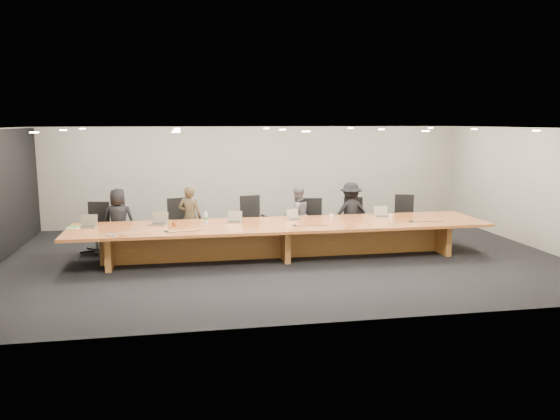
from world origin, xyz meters
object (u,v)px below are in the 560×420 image
Objects in this scene: person_c at (297,215)px; amber_mug at (174,224)px; chair_far_right at (404,217)px; water_bottle at (206,218)px; person_a at (119,220)px; chair_left at (181,223)px; chair_mid_right at (313,221)px; laptop_e at (382,212)px; av_box at (111,235)px; mic_left at (166,231)px; laptop_b at (158,219)px; laptop_d at (295,215)px; chair_mid_left at (254,220)px; chair_right at (354,220)px; person_d at (351,213)px; mic_right at (411,221)px; paper_cup_far at (391,216)px; person_b at (190,217)px; chair_far_left at (96,227)px; mic_center at (295,225)px; laptop_c at (234,217)px; conference_table at (282,234)px; laptop_a at (87,221)px; paper_cup_near at (331,216)px.

person_c is 14.20× the size of amber_mug.
chair_far_right reaches higher than water_bottle.
person_a is 14.67× the size of amber_mug.
chair_left is at bearing -161.24° from chair_far_right.
laptop_e is at bearing -23.67° from chair_mid_right.
av_box is 1.05m from mic_left.
laptop_b is at bearing -151.47° from chair_far_right.
chair_mid_left is at bearing 111.39° from laptop_d.
water_bottle is (-3.65, -0.96, 0.32)m from chair_right.
person_a is 5.46m from person_d.
chair_right is 8.61× the size of mic_right.
person_c reaches higher than chair_mid_right.
paper_cup_far is 0.76× the size of mic_left.
person_a reaches higher than chair_far_right.
amber_mug is (-2.90, -1.18, 0.09)m from person_c.
mic_left is at bearing 18.43° from person_d.
chair_mid_right is 3.51m from amber_mug.
water_bottle is at bearing 129.25° from person_b.
amber_mug is at bearing -148.45° from chair_far_right.
laptop_e is 3.31× the size of amber_mug.
laptop_e is at bearing -21.20° from laptop_d.
chair_far_right is 1.48m from person_d.
chair_right is at bearing -174.74° from person_a.
amber_mug is (1.75, -1.17, 0.22)m from chair_far_left.
laptop_e is 2.60× the size of mic_center.
av_box is (-3.86, -1.08, -0.10)m from laptop_d.
person_a is at bearing 138.55° from amber_mug.
laptop_c is 3.59m from paper_cup_far.
laptop_d is 0.91× the size of laptop_e.
mic_center is (-1.70, -1.47, 0.02)m from person_d.
mic_right is (0.82, -1.54, 0.21)m from chair_right.
chair_far_right is at bearing -174.35° from person_a.
laptop_b reaches higher than amber_mug.
person_d is at bearing -154.92° from chair_far_right.
chair_mid_left is at bearing 159.51° from paper_cup_far.
amber_mug is (-2.31, 0.04, 0.28)m from conference_table.
person_c is at bearing -159.24° from chair_far_right.
person_d reaches higher than laptop_e.
chair_far_right is 7.54m from laptop_a.
chair_mid_left reaches higher than mic_center.
chair_far_right is 3.16m from laptop_d.
laptop_c is 3.74× the size of paper_cup_far.
water_bottle is at bearing -151.89° from chair_right.
mic_right is (0.42, -0.66, -0.11)m from laptop_e.
person_a is 4.02× the size of laptop_b.
chair_mid_right is 4.53× the size of water_bottle.
laptop_b is 2.82× the size of mic_right.
paper_cup_far is (1.58, -1.01, 0.24)m from chair_mid_right.
chair_far_left is at bearing -160.24° from chair_far_right.
mic_left is (-3.68, -0.87, -0.04)m from paper_cup_near.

